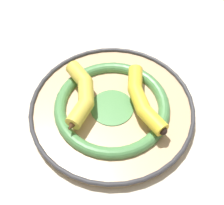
{
  "coord_description": "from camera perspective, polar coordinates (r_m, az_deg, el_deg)",
  "views": [
    {
      "loc": [
        -0.41,
        -0.03,
        0.59
      ],
      "look_at": [
        -0.01,
        -0.01,
        0.04
      ],
      "focal_mm": 50.0,
      "sensor_mm": 36.0,
      "label": 1
    }
  ],
  "objects": [
    {
      "name": "banana_a",
      "position": [
        0.68,
        5.44,
        0.84
      ],
      "size": [
        0.19,
        0.09,
        0.03
      ],
      "rotation": [
        0.0,
        0.0,
        3.47
      ],
      "color": "yellow",
      "rests_on": "decorative_bowl"
    },
    {
      "name": "banana_b",
      "position": [
        0.69,
        -5.55,
        1.53
      ],
      "size": [
        0.19,
        0.07,
        0.03
      ],
      "rotation": [
        0.0,
        0.0,
        0.13
      ],
      "color": "gold",
      "rests_on": "decorative_bowl"
    },
    {
      "name": "ground_plane",
      "position": [
        0.73,
        -0.93,
        -0.91
      ],
      "size": [
        2.8,
        2.8,
        0.0
      ],
      "primitive_type": "plane",
      "color": "beige"
    },
    {
      "name": "decorative_bowl",
      "position": [
        0.71,
        0.0,
        -1.0
      ],
      "size": [
        0.37,
        0.37,
        0.03
      ],
      "color": "tan",
      "rests_on": "ground_plane"
    }
  ]
}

